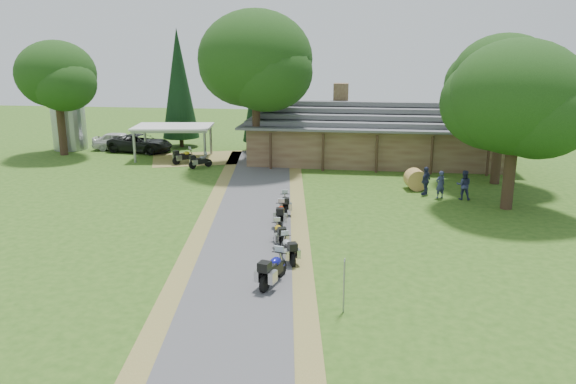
# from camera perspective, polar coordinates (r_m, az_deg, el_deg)

# --- Properties ---
(ground) EXTENTS (120.00, 120.00, 0.00)m
(ground) POSITION_cam_1_polar(r_m,az_deg,el_deg) (24.44, -4.72, -7.62)
(ground) COLOR #2A5016
(ground) RESTS_ON ground
(driveway) EXTENTS (51.95, 51.95, 0.00)m
(driveway) POSITION_cam_1_polar(r_m,az_deg,el_deg) (28.20, -3.97, -4.50)
(driveway) COLOR #434345
(driveway) RESTS_ON ground
(lodge) EXTENTS (21.40, 9.40, 4.90)m
(lodge) POSITION_cam_1_polar(r_m,az_deg,el_deg) (46.56, 8.97, 6.13)
(lodge) COLOR brown
(lodge) RESTS_ON ground
(silo) EXTENTS (3.08, 3.08, 6.02)m
(silo) POSITION_cam_1_polar(r_m,az_deg,el_deg) (54.84, -21.44, 7.18)
(silo) COLOR gray
(silo) RESTS_ON ground
(carport) EXTENTS (6.86, 5.05, 2.75)m
(carport) POSITION_cam_1_polar(r_m,az_deg,el_deg) (48.16, -11.52, 5.00)
(carport) COLOR silver
(carport) RESTS_ON ground
(car_white_sedan) EXTENTS (3.11, 6.35, 2.05)m
(car_white_sedan) POSITION_cam_1_polar(r_m,az_deg,el_deg) (53.24, -16.72, 5.20)
(car_white_sedan) COLOR silver
(car_white_sedan) RESTS_ON ground
(car_dark_suv) EXTENTS (3.66, 6.59, 2.39)m
(car_dark_suv) POSITION_cam_1_polar(r_m,az_deg,el_deg) (51.70, -14.78, 5.26)
(car_dark_suv) COLOR black
(car_dark_suv) RESTS_ON ground
(motorcycle_row_a) EXTENTS (1.18, 2.15, 1.40)m
(motorcycle_row_a) POSITION_cam_1_polar(r_m,az_deg,el_deg) (22.47, -1.51, -7.71)
(motorcycle_row_a) COLOR #11118B
(motorcycle_row_a) RESTS_ON ground
(motorcycle_row_b) EXTENTS (1.25, 1.86, 1.22)m
(motorcycle_row_b) POSITION_cam_1_polar(r_m,az_deg,el_deg) (24.85, -0.00, -5.68)
(motorcycle_row_b) COLOR #A8ACAF
(motorcycle_row_b) RESTS_ON ground
(motorcycle_row_c) EXTENTS (1.12, 1.79, 1.17)m
(motorcycle_row_c) POSITION_cam_1_polar(r_m,az_deg,el_deg) (26.89, -0.92, -4.12)
(motorcycle_row_c) COLOR gold
(motorcycle_row_c) RESTS_ON ground
(motorcycle_row_d) EXTENTS (0.78, 1.91, 1.27)m
(motorcycle_row_d) POSITION_cam_1_polar(r_m,az_deg,el_deg) (29.72, -0.74, -2.16)
(motorcycle_row_d) COLOR red
(motorcycle_row_d) RESTS_ON ground
(motorcycle_row_e) EXTENTS (0.90, 1.84, 1.21)m
(motorcycle_row_e) POSITION_cam_1_polar(r_m,az_deg,el_deg) (31.79, -0.28, -1.09)
(motorcycle_row_e) COLOR black
(motorcycle_row_e) RESTS_ON ground
(motorcycle_carport_a) EXTENTS (1.70, 1.80, 1.28)m
(motorcycle_carport_a) POSITION_cam_1_polar(r_m,az_deg,el_deg) (45.88, -10.49, 3.65)
(motorcycle_carport_a) COLOR yellow
(motorcycle_carport_a) RESTS_ON ground
(motorcycle_carport_b) EXTENTS (1.65, 1.62, 1.19)m
(motorcycle_carport_b) POSITION_cam_1_polar(r_m,az_deg,el_deg) (44.08, -8.89, 3.21)
(motorcycle_carport_b) COLOR slate
(motorcycle_carport_b) RESTS_ON ground
(person_a) EXTENTS (0.71, 0.64, 2.04)m
(person_a) POSITION_cam_1_polar(r_m,az_deg,el_deg) (36.04, 15.22, 0.97)
(person_a) COLOR navy
(person_a) RESTS_ON ground
(person_b) EXTENTS (0.65, 0.50, 2.16)m
(person_b) POSITION_cam_1_polar(r_m,az_deg,el_deg) (36.11, 17.44, 0.93)
(person_b) COLOR navy
(person_b) RESTS_ON ground
(person_c) EXTENTS (0.68, 0.74, 2.13)m
(person_c) POSITION_cam_1_polar(r_m,az_deg,el_deg) (36.64, 13.85, 1.36)
(person_c) COLOR navy
(person_c) RESTS_ON ground
(hay_bale) EXTENTS (1.54, 1.45, 1.34)m
(hay_bale) POSITION_cam_1_polar(r_m,az_deg,el_deg) (37.94, 12.83, 1.26)
(hay_bale) COLOR #A57D3C
(hay_bale) RESTS_ON ground
(sign_post) EXTENTS (0.37, 0.06, 2.03)m
(sign_post) POSITION_cam_1_polar(r_m,az_deg,el_deg) (20.21, 5.71, -9.47)
(sign_post) COLOR gray
(sign_post) RESTS_ON ground
(oak_lodge_left) EXTENTS (8.63, 8.63, 13.30)m
(oak_lodge_left) POSITION_cam_1_polar(r_m,az_deg,el_deg) (43.40, -3.30, 11.25)
(oak_lodge_left) COLOR black
(oak_lodge_left) RESTS_ON ground
(oak_lodge_right) EXTENTS (6.92, 6.92, 11.47)m
(oak_lodge_right) POSITION_cam_1_polar(r_m,az_deg,el_deg) (40.37, 20.95, 8.75)
(oak_lodge_right) COLOR black
(oak_lodge_right) RESTS_ON ground
(oak_driveway) EXTENTS (7.58, 7.58, 10.42)m
(oak_driveway) POSITION_cam_1_polar(r_m,az_deg,el_deg) (34.18, 22.06, 6.84)
(oak_driveway) COLOR black
(oak_driveway) RESTS_ON ground
(oak_silo) EXTENTS (6.59, 6.59, 11.12)m
(oak_silo) POSITION_cam_1_polar(r_m,az_deg,el_deg) (51.92, -22.35, 9.55)
(oak_silo) COLOR black
(oak_silo) RESTS_ON ground
(cedar_near) EXTENTS (3.53, 3.53, 11.07)m
(cedar_near) POSITION_cam_1_polar(r_m,az_deg,el_deg) (50.10, -2.65, 10.45)
(cedar_near) COLOR black
(cedar_near) RESTS_ON ground
(cedar_far) EXTENTS (3.35, 3.35, 10.79)m
(cedar_far) POSITION_cam_1_polar(r_m,az_deg,el_deg) (53.12, -11.01, 10.29)
(cedar_far) COLOR black
(cedar_far) RESTS_ON ground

